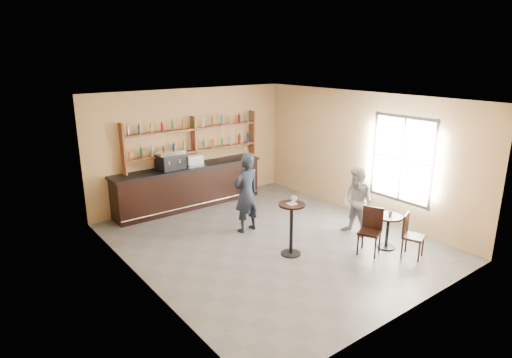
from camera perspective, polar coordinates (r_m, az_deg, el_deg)
floor at (r=9.81m, az=1.92°, el=-8.28°), size 7.00×7.00×0.00m
ceiling at (r=8.96m, az=2.11°, el=10.67°), size 7.00×7.00×0.00m
wall_back at (r=12.09m, az=-8.55°, el=4.30°), size 7.00×0.00×7.00m
wall_front at (r=7.05m, az=20.38°, el=-5.37°), size 7.00×0.00×7.00m
wall_left at (r=7.80m, az=-15.37°, el=-2.84°), size 0.00×7.00×7.00m
wall_right at (r=11.34m, az=13.87°, el=3.20°), size 0.00×7.00×7.00m
window_pane at (r=10.62m, az=18.88°, el=2.48°), size 0.00×2.00×2.00m
window_frame at (r=10.62m, az=18.86°, el=2.47°), size 0.04×1.70×2.10m
shelf_unit at (r=11.94m, az=-8.29°, el=5.18°), size 4.00×0.26×1.40m
liquor_bottles at (r=11.91m, az=-8.32°, el=5.98°), size 3.68×0.10×1.00m
bar_counter at (r=11.90m, az=-8.89°, el=-0.99°), size 4.30×0.84×1.16m
espresso_machine at (r=11.45m, az=-11.36°, el=2.52°), size 0.76×0.56×0.50m
pastry_case at (r=11.78m, az=-8.39°, el=2.51°), size 0.50×0.41×0.28m
pedestal_table at (r=9.00m, az=4.72°, el=-6.71°), size 0.61×0.61×1.13m
napkin at (r=8.80m, az=4.81°, el=-3.30°), size 0.18×0.18×0.00m
donut at (r=8.79m, az=4.91°, el=-3.17°), size 0.12×0.12×0.04m
cup_pedestal at (r=8.94m, az=5.06°, el=-2.63°), size 0.14×0.14×0.11m
man_main at (r=10.03m, az=-1.32°, el=-1.91°), size 0.73×0.52×1.89m
cafe_table at (r=9.78m, az=17.11°, el=-6.73°), size 0.78×0.78×0.75m
cup_cafe at (r=9.67m, az=17.49°, el=-4.36°), size 0.11×0.11×0.09m
chair_west at (r=9.34m, az=14.92°, el=-6.82°), size 0.57×0.57×0.99m
chair_south at (r=9.48m, az=20.27°, el=-7.18°), size 0.52×0.52×0.93m
patron_second at (r=10.10m, az=13.36°, el=-3.04°), size 0.66×0.82×1.62m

